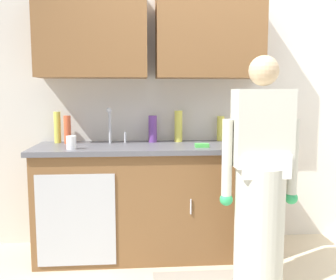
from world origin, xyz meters
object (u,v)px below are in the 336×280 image
Objects in this scene: sink at (114,147)px; bottle_water_short at (178,126)px; person_at_sink at (260,193)px; sponge at (202,145)px; knife_on_counter at (235,143)px; bottle_dish_liquid at (153,129)px; bottle_cleaner_spray at (67,130)px; bottle_soap at (221,129)px; bottle_water_tall at (57,127)px; cup_by_sink at (71,143)px.

bottle_water_short is (0.56, 0.19, 0.15)m from sink.
person_at_sink is at bearing -61.99° from bottle_water_short.
knife_on_counter is at bearing 33.22° from sponge.
bottle_dish_liquid is 0.74m from bottle_cleaner_spray.
sponge is (-0.32, 0.52, 0.26)m from person_at_sink.
sponge is (0.72, -0.17, 0.03)m from sink.
bottle_cleaner_spray reaches higher than bottle_dish_liquid.
bottle_cleaner_spray is (-0.74, -0.03, 0.00)m from bottle_dish_liquid.
bottle_soap is at bearing 95.06° from person_at_sink.
knife_on_counter is at bearing 2.48° from sink.
bottle_water_tall is at bearing -179.88° from bottle_water_short.
cup_by_sink is 1.03m from sponge.
bottle_water_tall reaches higher than bottle_dish_liquid.
bottle_water_tall is (-1.53, 0.88, 0.38)m from person_at_sink.
sink is at bearing -151.42° from bottle_dish_liquid.
sponge is at bearing 1.82° from cup_by_sink.
sink is 1.04m from knife_on_counter.
bottle_water_short is at bearing 94.83° from knife_on_counter.
sponge is (-0.32, -0.21, 0.01)m from knife_on_counter.
cup_by_sink is 1.37m from knife_on_counter.
bottle_dish_liquid is (0.33, 0.18, 0.13)m from sink.
person_at_sink is 1.46m from cup_by_sink.
cup_by_sink is (-0.31, -0.20, 0.07)m from sink.
bottle_soap reaches higher than cup_by_sink.
person_at_sink reaches higher than bottle_water_short.
bottle_water_short is 0.41m from sponge.
bottle_soap is 1.45m from bottle_water_tall.
sink is 2.08× the size of knife_on_counter.
sink is 4.55× the size of sponge.
bottle_cleaner_spray is at bearing 104.50° from cup_by_sink.
bottle_water_short is at bearing 2.42° from bottle_cleaner_spray.
bottle_soap is 0.47m from sponge.
sink is at bearing -21.15° from bottle_water_tall.
sponge is at bearing -16.45° from bottle_water_tall.
bottle_dish_liquid is 2.25× the size of cup_by_sink.
person_at_sink is at bearing -158.20° from knife_on_counter.
knife_on_counter is (1.44, -0.11, -0.12)m from bottle_cleaner_spray.
bottle_soap is 1.36m from bottle_cleaner_spray.
bottle_water_tall is (-1.45, -0.03, 0.02)m from bottle_soap.
bottle_dish_liquid is at bearing -175.86° from bottle_soap.
sponge is (-0.24, -0.39, -0.10)m from bottle_soap.
bottle_water_tall is (-0.50, 0.19, 0.15)m from sink.
bottle_cleaner_spray is at bearing 159.21° from sink.
sink is at bearing 146.29° from person_at_sink.
bottle_water_short is 1.23× the size of bottle_soap.
bottle_water_short is 2.53× the size of sponge.
sink is 0.55m from bottle_water_tall.
bottle_cleaner_spray is 0.37m from cup_by_sink.
bottle_water_short is (-0.47, 0.88, 0.39)m from person_at_sink.
knife_on_counter is (0.48, -0.15, -0.14)m from bottle_water_short.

